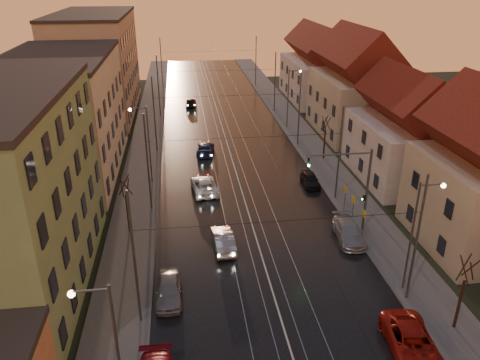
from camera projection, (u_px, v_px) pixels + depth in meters
name	position (u px, v px, depth m)	size (l,w,h in m)	color
road	(228.00, 145.00, 57.85)	(16.00, 120.00, 0.04)	black
sidewalk_left	(146.00, 148.00, 56.67)	(4.00, 120.00, 0.15)	#4C4C4C
sidewalk_right	(306.00, 141.00, 58.99)	(4.00, 120.00, 0.15)	#4C4C4C
tram_rail_0	(210.00, 146.00, 57.58)	(0.06, 120.00, 0.03)	gray
tram_rail_1	(222.00, 145.00, 57.75)	(0.06, 120.00, 0.03)	gray
tram_rail_2	(234.00, 145.00, 57.93)	(0.06, 120.00, 0.03)	gray
tram_rail_3	(245.00, 144.00, 58.09)	(0.06, 120.00, 0.03)	gray
apartment_left_2	(64.00, 118.00, 47.94)	(10.00, 20.00, 12.00)	beige
apartment_left_3	(97.00, 65.00, 69.24)	(10.00, 24.00, 14.00)	tan
house_right_2	(407.00, 135.00, 47.08)	(9.18, 12.24, 9.20)	beige
house_right_3	(356.00, 89.00, 60.18)	(9.18, 14.28, 11.50)	#B7AD8D
house_right_4	(317.00, 69.00, 76.77)	(9.18, 16.32, 10.00)	beige
catenary_pole_l_1	(134.00, 261.00, 26.97)	(0.16, 0.16, 9.00)	#595B60
catenary_pole_r_1	(417.00, 241.00, 28.97)	(0.16, 0.16, 9.00)	#595B60
catenary_pole_l_2	(148.00, 163.00, 40.54)	(0.16, 0.16, 9.00)	#595B60
catenary_pole_r_2	(339.00, 154.00, 42.54)	(0.16, 0.16, 9.00)	#595B60
catenary_pole_l_3	(154.00, 115.00, 54.11)	(0.16, 0.16, 9.00)	#595B60
catenary_pole_r_3	(299.00, 110.00, 56.11)	(0.16, 0.16, 9.00)	#595B60
catenary_pole_l_4	(158.00, 86.00, 67.68)	(0.16, 0.16, 9.00)	#595B60
catenary_pole_r_4	(275.00, 83.00, 69.68)	(0.16, 0.16, 9.00)	#595B60
catenary_pole_l_5	(161.00, 64.00, 83.97)	(0.16, 0.16, 9.00)	#595B60
catenary_pole_r_5	(256.00, 61.00, 85.97)	(0.16, 0.16, 9.00)	#595B60
street_lamp_0	(110.00, 344.00, 20.42)	(1.75, 0.32, 8.00)	#595B60
street_lamp_1	(418.00, 227.00, 29.78)	(1.75, 0.32, 8.00)	#595B60
street_lamp_2	(145.00, 137.00, 45.75)	(1.75, 0.32, 8.00)	#595B60
street_lamp_3	(290.00, 93.00, 62.35)	(1.75, 0.32, 8.00)	#595B60
traffic_light_mast	(356.00, 181.00, 37.00)	(5.30, 0.32, 7.20)	#595B60
bare_tree_0	(127.00, 206.00, 37.56)	(1.09, 1.09, 5.11)	black
bare_tree_1	(461.00, 295.00, 27.27)	(1.09, 1.09, 5.11)	black
bare_tree_2	(325.00, 139.00, 52.62)	(1.09, 1.09, 5.11)	black
driving_car_1	(223.00, 240.00, 36.21)	(1.50, 4.31, 1.42)	#97989C
driving_car_2	(204.00, 185.00, 45.46)	(2.29, 4.98, 1.38)	white
driving_car_3	(205.00, 149.00, 54.91)	(1.89, 4.65, 1.35)	#18204A
driving_car_4	(191.00, 102.00, 74.24)	(1.56, 3.89, 1.32)	black
parked_left_3	(169.00, 290.00, 30.59)	(1.68, 4.17, 1.42)	gray
parked_right_0	(413.00, 344.00, 26.09)	(2.48, 5.39, 1.50)	#9F170F
parked_right_1	(349.00, 232.00, 37.40)	(1.95, 4.79, 1.39)	#A8A8AD
parked_right_2	(310.00, 179.00, 46.87)	(1.51, 3.76, 1.28)	black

